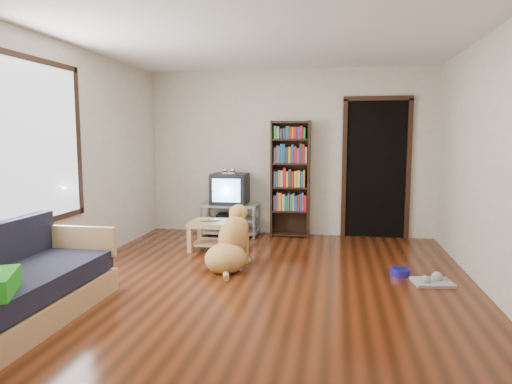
% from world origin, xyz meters
% --- Properties ---
extents(ground, '(5.00, 5.00, 0.00)m').
position_xyz_m(ground, '(0.00, 0.00, 0.00)').
color(ground, '#59230F').
rests_on(ground, ground).
extents(ceiling, '(5.00, 5.00, 0.00)m').
position_xyz_m(ceiling, '(0.00, 0.00, 2.60)').
color(ceiling, white).
rests_on(ceiling, ground).
extents(wall_back, '(4.50, 0.00, 4.50)m').
position_xyz_m(wall_back, '(0.00, 2.50, 1.30)').
color(wall_back, beige).
rests_on(wall_back, ground).
extents(wall_front, '(4.50, 0.00, 4.50)m').
position_xyz_m(wall_front, '(0.00, -2.50, 1.30)').
color(wall_front, beige).
rests_on(wall_front, ground).
extents(wall_left, '(0.00, 5.00, 5.00)m').
position_xyz_m(wall_left, '(-2.25, 0.00, 1.30)').
color(wall_left, beige).
rests_on(wall_left, ground).
extents(wall_right, '(0.00, 5.00, 5.00)m').
position_xyz_m(wall_right, '(2.25, 0.00, 1.30)').
color(wall_right, beige).
rests_on(wall_right, ground).
extents(laptop, '(0.33, 0.29, 0.02)m').
position_xyz_m(laptop, '(-0.94, 1.24, 0.41)').
color(laptop, silver).
rests_on(laptop, coffee_table).
extents(dog_bowl, '(0.22, 0.22, 0.08)m').
position_xyz_m(dog_bowl, '(1.49, 0.49, 0.04)').
color(dog_bowl, '#221490').
rests_on(dog_bowl, ground).
extents(grey_rag, '(0.44, 0.37, 0.03)m').
position_xyz_m(grey_rag, '(1.79, 0.24, 0.01)').
color(grey_rag, '#A5A5A5').
rests_on(grey_rag, ground).
extents(window, '(0.03, 1.46, 1.70)m').
position_xyz_m(window, '(-2.23, -0.50, 1.50)').
color(window, white).
rests_on(window, wall_left).
extents(doorway, '(1.03, 0.05, 2.19)m').
position_xyz_m(doorway, '(1.35, 2.48, 1.12)').
color(doorway, black).
rests_on(doorway, wall_back).
extents(tv_stand, '(0.90, 0.45, 0.50)m').
position_xyz_m(tv_stand, '(-0.90, 2.25, 0.27)').
color(tv_stand, '#99999E').
rests_on(tv_stand, ground).
extents(crt_tv, '(0.55, 0.52, 0.58)m').
position_xyz_m(crt_tv, '(-0.90, 2.27, 0.74)').
color(crt_tv, black).
rests_on(crt_tv, tv_stand).
extents(bookshelf, '(0.60, 0.30, 1.80)m').
position_xyz_m(bookshelf, '(0.05, 2.34, 1.00)').
color(bookshelf, black).
rests_on(bookshelf, ground).
extents(sofa, '(0.80, 1.80, 0.80)m').
position_xyz_m(sofa, '(-1.87, -1.38, 0.26)').
color(sofa, tan).
rests_on(sofa, ground).
extents(coffee_table, '(0.55, 0.55, 0.40)m').
position_xyz_m(coffee_table, '(-0.94, 1.27, 0.28)').
color(coffee_table, tan).
rests_on(coffee_table, ground).
extents(dog, '(0.59, 0.94, 0.77)m').
position_xyz_m(dog, '(-0.46, 0.44, 0.28)').
color(dog, tan).
rests_on(dog, ground).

